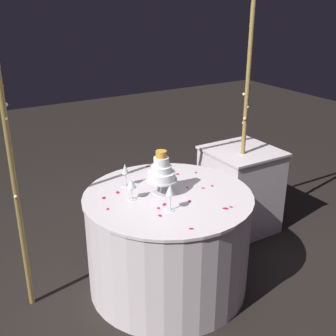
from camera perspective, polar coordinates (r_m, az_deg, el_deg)
name	(u,v)px	position (r m, az deg, el deg)	size (l,w,h in m)	color
ground_plane	(168,283)	(3.37, 0.00, -15.11)	(12.00, 12.00, 0.00)	black
decorative_arch	(144,97)	(3.03, -3.15, 9.37)	(1.95, 0.06, 2.10)	olive
main_table	(168,241)	(3.16, 0.00, -9.69)	(1.19, 1.19, 0.75)	white
side_table	(240,190)	(3.96, 9.57, -2.85)	(0.60, 0.60, 0.77)	white
tiered_cake	(161,172)	(2.93, -0.90, -0.52)	(0.22, 0.22, 0.32)	silver
wine_glass_0	(131,184)	(2.87, -4.92, -2.15)	(0.07, 0.07, 0.15)	silver
wine_glass_1	(125,170)	(3.07, -5.74, -0.29)	(0.06, 0.06, 0.17)	silver
wine_glass_2	(170,191)	(2.71, 0.29, -3.05)	(0.06, 0.06, 0.19)	silver
wine_glass_3	(155,165)	(3.19, -1.80, 0.37)	(0.07, 0.07, 0.14)	silver
rose_petal_0	(203,188)	(3.08, 4.70, -2.68)	(0.03, 0.02, 0.00)	#C61951
rose_petal_1	(191,229)	(2.57, 3.11, -8.08)	(0.03, 0.02, 0.00)	#C61951
rose_petal_2	(187,187)	(3.08, 2.61, -2.59)	(0.03, 0.02, 0.00)	#C61951
rose_petal_3	(108,209)	(2.81, -8.04, -5.43)	(0.03, 0.02, 0.00)	#C61951
rose_petal_4	(148,167)	(3.45, -2.71, 0.19)	(0.03, 0.02, 0.00)	#C61951
rose_petal_5	(164,204)	(2.84, -0.50, -4.87)	(0.04, 0.03, 0.00)	#C61951
rose_petal_6	(189,201)	(2.89, 2.86, -4.39)	(0.03, 0.02, 0.00)	#C61951
rose_petal_7	(160,216)	(2.70, -1.07, -6.36)	(0.03, 0.02, 0.00)	#C61951
rose_petal_8	(158,208)	(2.79, -1.28, -5.37)	(0.03, 0.02, 0.00)	#C61951
rose_petal_9	(225,208)	(2.81, 7.67, -5.36)	(0.04, 0.03, 0.00)	#C61951
rose_petal_10	(104,198)	(2.96, -8.55, -3.96)	(0.04, 0.03, 0.00)	#C61951
rose_petal_11	(212,186)	(3.12, 5.92, -2.37)	(0.03, 0.02, 0.00)	#C61951
rose_petal_12	(196,172)	(3.34, 3.74, -0.60)	(0.03, 0.02, 0.00)	#C61951
rose_petal_13	(118,192)	(3.02, -6.74, -3.24)	(0.04, 0.03, 0.00)	#C61951
rose_petal_14	(157,182)	(3.17, -1.45, -1.86)	(0.03, 0.02, 0.00)	#C61951
rose_petal_15	(231,207)	(2.84, 8.41, -5.16)	(0.03, 0.02, 0.00)	#C61951
rose_petal_16	(177,174)	(3.30, 1.27, -0.81)	(0.03, 0.02, 0.00)	#C61951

